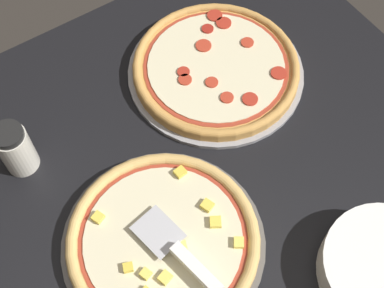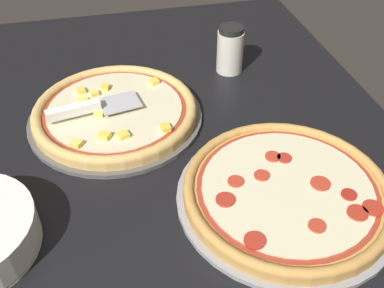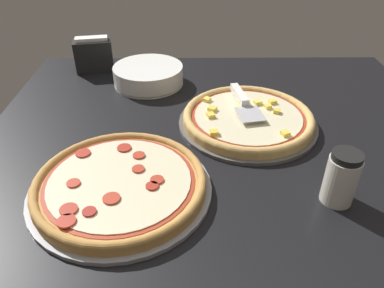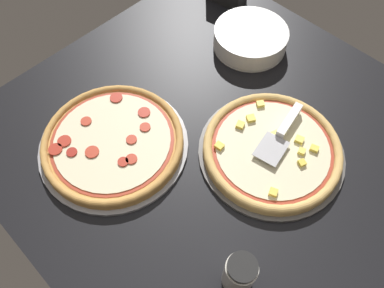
% 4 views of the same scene
% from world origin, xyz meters
% --- Properties ---
extents(ground_plane, '(1.30, 1.12, 0.04)m').
position_xyz_m(ground_plane, '(0.00, 0.00, -0.02)').
color(ground_plane, black).
extents(pizza_pan_front, '(0.39, 0.39, 0.01)m').
position_xyz_m(pizza_pan_front, '(-0.08, -0.05, 0.01)').
color(pizza_pan_front, '#565451').
rests_on(pizza_pan_front, ground_plane).
extents(pizza_front, '(0.37, 0.37, 0.03)m').
position_xyz_m(pizza_front, '(-0.08, -0.05, 0.02)').
color(pizza_front, '#DBAD60').
rests_on(pizza_front, pizza_pan_front).
extents(pizza_pan_back, '(0.40, 0.40, 0.01)m').
position_xyz_m(pizza_pan_back, '(0.24, 0.23, 0.01)').
color(pizza_pan_back, '#939399').
rests_on(pizza_pan_back, ground_plane).
extents(pizza_back, '(0.38, 0.38, 0.03)m').
position_xyz_m(pizza_back, '(0.24, 0.23, 0.02)').
color(pizza_back, '#C68E47').
rests_on(pizza_back, pizza_pan_back).
extents(serving_spatula, '(0.08, 0.21, 0.02)m').
position_xyz_m(serving_spatula, '(-0.06, -0.12, 0.05)').
color(serving_spatula, '#B7B7BC').
rests_on(serving_spatula, pizza_front).
extents(plate_stack, '(0.23, 0.23, 0.06)m').
position_xyz_m(plate_stack, '(0.23, -0.32, 0.03)').
color(plate_stack, white).
rests_on(plate_stack, ground_plane).
extents(parmesan_shaker, '(0.07, 0.07, 0.12)m').
position_xyz_m(parmesan_shaker, '(-0.22, 0.26, 0.06)').
color(parmesan_shaker, silver).
rests_on(parmesan_shaker, ground_plane).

